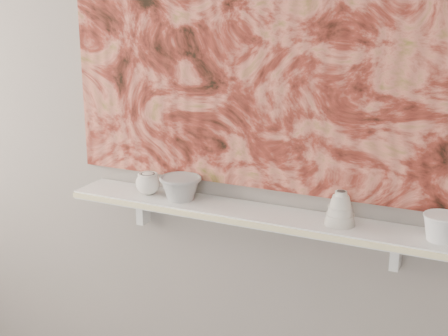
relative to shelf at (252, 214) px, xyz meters
The scene contains 11 objects.
wall_back 0.45m from the shelf, 90.00° to the left, with size 3.60×3.60×0.00m, color gray.
shelf is the anchor object (origin of this frame).
shelf_stripe 0.09m from the shelf, 90.00° to the right, with size 1.40×0.01×0.02m, color beige.
bracket_left 0.50m from the shelf, behind, with size 0.03×0.06×0.12m, color silver.
bracket_right 0.50m from the shelf, ahead, with size 0.03×0.06×0.12m, color silver.
painting 0.63m from the shelf, 90.00° to the left, with size 1.50×0.03×1.10m, color maroon.
house_motif 0.55m from the shelf, ahead, with size 0.09×0.00×0.08m, color black.
bowl_grey 0.29m from the shelf, behind, with size 0.15×0.15×0.09m, color #959592, non-canonical shape.
cup_cream 0.43m from the shelf, behind, with size 0.09×0.09×0.09m, color silver, non-canonical shape.
bell_vessel 0.32m from the shelf, ahead, with size 0.10×0.10×0.11m, color beige, non-canonical shape.
bowl_white 0.63m from the shelf, ahead, with size 0.12×0.12×0.09m, color white, non-canonical shape.
Camera 1 is at (0.78, -0.39, 1.68)m, focal length 50.00 mm.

